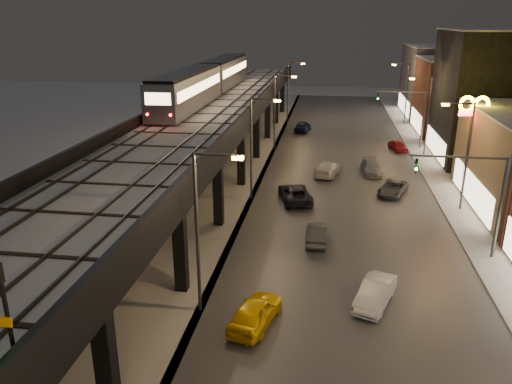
{
  "coord_description": "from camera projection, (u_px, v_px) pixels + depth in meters",
  "views": [
    {
      "loc": [
        5.82,
        -10.04,
        15.19
      ],
      "look_at": [
        1.52,
        18.88,
        5.0
      ],
      "focal_mm": 35.0,
      "sensor_mm": 36.0,
      "label": 1
    }
  ],
  "objects": [
    {
      "name": "car_taxi",
      "position": [
        255.0,
        313.0,
        25.88
      ],
      "size": [
        2.73,
        4.66,
        1.49
      ],
      "primitive_type": "imported",
      "rotation": [
        0.0,
        0.0,
        2.91
      ],
      "color": "#F1BE04",
      "rests_on": "ground"
    },
    {
      "name": "car_far_white",
      "position": [
        303.0,
        127.0,
        70.36
      ],
      "size": [
        2.39,
        4.62,
        1.5
      ],
      "primitive_type": "imported",
      "rotation": [
        0.0,
        0.0,
        3.0
      ],
      "color": "black",
      "rests_on": "ground"
    },
    {
      "name": "streetlight_left_1",
      "position": [
        202.0,
        223.0,
        25.66
      ],
      "size": [
        2.57,
        0.28,
        9.0
      ],
      "color": "#38383A",
      "rests_on": "ground"
    },
    {
      "name": "car_onc_red",
      "position": [
        398.0,
        146.0,
        60.02
      ],
      "size": [
        2.36,
        3.86,
        1.23
      ],
      "primitive_type": "imported",
      "rotation": [
        0.0,
        0.0,
        0.27
      ],
      "color": "maroon",
      "rests_on": "ground"
    },
    {
      "name": "building_e",
      "position": [
        465.0,
        97.0,
        68.09
      ],
      "size": [
        12.2,
        12.2,
        10.16
      ],
      "color": "brown",
      "rests_on": "ground"
    },
    {
      "name": "car_mid_dark",
      "position": [
        328.0,
        169.0,
        50.7
      ],
      "size": [
        3.06,
        5.2,
        1.42
      ],
      "primitive_type": "imported",
      "rotation": [
        0.0,
        0.0,
        2.91
      ],
      "color": "silver",
      "rests_on": "ground"
    },
    {
      "name": "subway_train",
      "position": [
        209.0,
        79.0,
        58.85
      ],
      "size": [
        3.04,
        36.53,
        3.63
      ],
      "color": "gray",
      "rests_on": "viaduct_trackbed"
    },
    {
      "name": "road_surface",
      "position": [
        344.0,
        189.0,
        46.82
      ],
      "size": [
        17.0,
        120.0,
        0.06
      ],
      "primitive_type": "cube",
      "color": "#46474D",
      "rests_on": "ground"
    },
    {
      "name": "rail_signal",
      "position": [
        1.0,
        294.0,
        12.44
      ],
      "size": [
        0.34,
        0.42,
        2.93
      ],
      "color": "black",
      "rests_on": "viaduct_trackbed"
    },
    {
      "name": "sign_mcdonalds",
      "position": [
        473.0,
        117.0,
        42.86
      ],
      "size": [
        2.68,
        0.67,
        9.0
      ],
      "color": "#38383A",
      "rests_on": "ground"
    },
    {
      "name": "streetlight_right_2",
      "position": [
        465.0,
        149.0,
        40.09
      ],
      "size": [
        2.56,
        0.28,
        9.0
      ],
      "color": "#38383A",
      "rests_on": "ground"
    },
    {
      "name": "streetlight_right_3",
      "position": [
        426.0,
        111.0,
        56.9
      ],
      "size": [
        2.56,
        0.28,
        9.0
      ],
      "color": "#38383A",
      "rests_on": "ground"
    },
    {
      "name": "viaduct_parapet_streetside",
      "position": [
        242.0,
        121.0,
        43.04
      ],
      "size": [
        0.3,
        100.0,
        1.1
      ],
      "primitive_type": "cube",
      "color": "black",
      "rests_on": "elevated_viaduct"
    },
    {
      "name": "streetlight_left_4",
      "position": [
        290.0,
        87.0,
        76.1
      ],
      "size": [
        2.57,
        0.28,
        9.0
      ],
      "color": "#38383A",
      "rests_on": "ground"
    },
    {
      "name": "streetlight_right_4",
      "position": [
        405.0,
        90.0,
        73.72
      ],
      "size": [
        2.56,
        0.28,
        9.0
      ],
      "color": "#38383A",
      "rests_on": "ground"
    },
    {
      "name": "under_viaduct_pavement",
      "position": [
        204.0,
        183.0,
        48.69
      ],
      "size": [
        11.0,
        120.0,
        0.06
      ],
      "primitive_type": "cube",
      "color": "#9FA1A8",
      "rests_on": "ground"
    },
    {
      "name": "viaduct_parapet_far",
      "position": [
        146.0,
        118.0,
        44.25
      ],
      "size": [
        0.3,
        100.0,
        1.1
      ],
      "primitive_type": "cube",
      "color": "black",
      "rests_on": "elevated_viaduct"
    },
    {
      "name": "streetlight_left_3",
      "position": [
        277.0,
        107.0,
        59.28
      ],
      "size": [
        2.57,
        0.28,
        9.0
      ],
      "color": "#38383A",
      "rests_on": "ground"
    },
    {
      "name": "sidewalk_right",
      "position": [
        455.0,
        194.0,
        45.42
      ],
      "size": [
        4.0,
        120.0,
        0.14
      ],
      "primitive_type": "cube",
      "color": "#9FA1A8",
      "rests_on": "ground"
    },
    {
      "name": "car_onc_dark",
      "position": [
        393.0,
        189.0,
        45.14
      ],
      "size": [
        3.42,
        4.84,
        1.22
      ],
      "primitive_type": "imported",
      "rotation": [
        0.0,
        0.0,
        -0.35
      ],
      "color": "#43484F",
      "rests_on": "ground"
    },
    {
      "name": "car_mid_silver",
      "position": [
        295.0,
        194.0,
        43.44
      ],
      "size": [
        3.65,
        5.68,
        1.46
      ],
      "primitive_type": "imported",
      "rotation": [
        0.0,
        0.0,
        3.39
      ],
      "color": "black",
      "rests_on": "ground"
    },
    {
      "name": "traffic_light_rig_b",
      "position": [
        414.0,
        112.0,
        60.07
      ],
      "size": [
        6.1,
        0.34,
        7.0
      ],
      "color": "#38383A",
      "rests_on": "ground"
    },
    {
      "name": "car_near_white",
      "position": [
        316.0,
        234.0,
        35.54
      ],
      "size": [
        1.45,
        4.03,
        1.32
      ],
      "primitive_type": "imported",
      "rotation": [
        0.0,
        0.0,
        3.15
      ],
      "color": "#3B3E42",
      "rests_on": "ground"
    },
    {
      "name": "traffic_light_rig_a",
      "position": [
        483.0,
        194.0,
        32.05
      ],
      "size": [
        6.1,
        0.34,
        7.0
      ],
      "color": "#38383A",
      "rests_on": "ground"
    },
    {
      "name": "car_onc_white",
      "position": [
        371.0,
        168.0,
        51.27
      ],
      "size": [
        2.17,
        4.6,
        1.3
      ],
      "primitive_type": "imported",
      "rotation": [
        0.0,
        0.0,
        0.08
      ],
      "color": "gray",
      "rests_on": "ground"
    },
    {
      "name": "viaduct_trackbed",
      "position": [
        193.0,
        124.0,
        43.77
      ],
      "size": [
        8.4,
        100.0,
        0.32
      ],
      "color": "#B2B7C1",
      "rests_on": "elevated_viaduct"
    },
    {
      "name": "streetlight_left_2",
      "position": [
        254.0,
        142.0,
        42.47
      ],
      "size": [
        2.57,
        0.28,
        9.0
      ],
      "color": "#38383A",
      "rests_on": "ground"
    },
    {
      "name": "car_onc_silver",
      "position": [
        375.0,
        294.0,
        27.75
      ],
      "size": [
        2.8,
        4.46,
        1.39
      ],
      "primitive_type": "imported",
      "rotation": [
        0.0,
        0.0,
        -0.34
      ],
      "color": "silver",
      "rests_on": "ground"
    },
    {
      "name": "building_f",
      "position": [
        444.0,
        81.0,
        81.0
      ],
      "size": [
        12.2,
        16.2,
        11.16
      ],
      "color": "#4E4D53",
      "rests_on": "ground"
    },
    {
      "name": "building_d",
      "position": [
        499.0,
        97.0,
        54.36
      ],
      "size": [
        12.2,
        13.2,
        14.16
      ],
      "color": "black",
      "rests_on": "ground"
    },
    {
      "name": "elevated_viaduct",
      "position": [
        193.0,
        133.0,
        43.91
      ],
      "size": [
        9.0,
        100.0,
        6.3
      ],
      "color": "black",
      "rests_on": "ground"
    }
  ]
}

